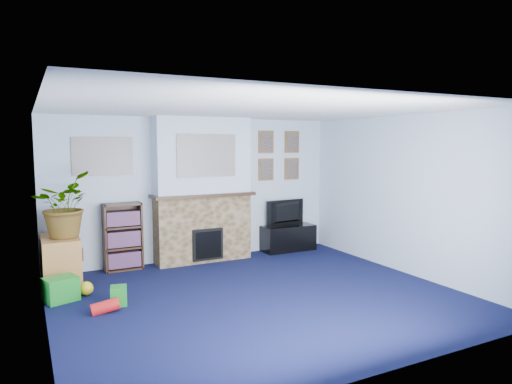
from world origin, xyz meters
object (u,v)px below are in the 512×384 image
television (288,213)px  bookshelf (123,238)px  tv_stand (288,238)px  sideboard (61,259)px

television → bookshelf: (-2.97, 0.06, -0.20)m
tv_stand → bookshelf: 2.98m
sideboard → television: bearing=4.4°
television → bookshelf: bookshelf is taller
bookshelf → sideboard: size_ratio=1.21×
tv_stand → sideboard: (-3.90, -0.28, 0.12)m
tv_stand → television: bearing=90.0°
tv_stand → sideboard: 3.91m
sideboard → tv_stand: bearing=4.1°
television → sideboard: 3.93m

